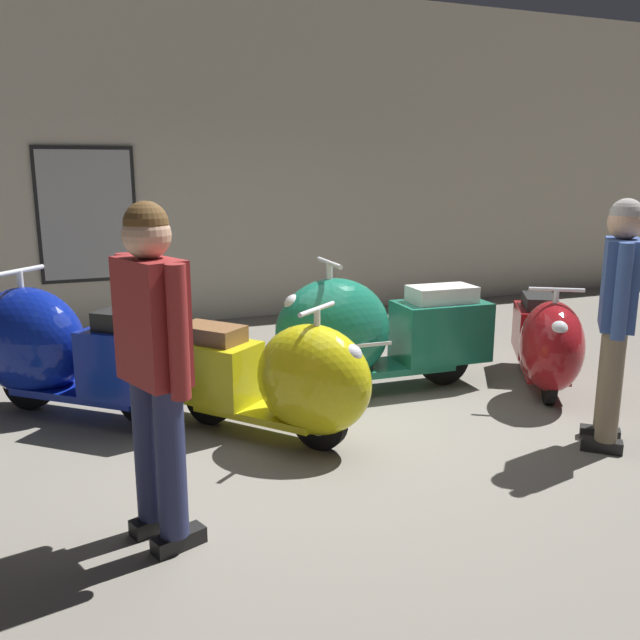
% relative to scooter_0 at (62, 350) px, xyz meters
% --- Properties ---
extents(ground_plane, '(60.00, 60.00, 0.00)m').
position_rel_scooter_0_xyz_m(ground_plane, '(1.87, -1.02, -0.51)').
color(ground_plane, slate).
extents(showroom_back_wall, '(18.00, 0.63, 3.93)m').
position_rel_scooter_0_xyz_m(showroom_back_wall, '(1.72, 2.87, 1.46)').
color(showroom_back_wall, '#BCB29E').
rests_on(showroom_back_wall, ground).
extents(scooter_0, '(1.71, 1.58, 1.11)m').
position_rel_scooter_0_xyz_m(scooter_0, '(0.00, 0.00, 0.00)').
color(scooter_0, black).
rests_on(scooter_0, ground).
extents(scooter_1, '(1.36, 1.53, 0.98)m').
position_rel_scooter_0_xyz_m(scooter_1, '(1.38, -1.09, -0.06)').
color(scooter_1, black).
rests_on(scooter_1, ground).
extents(scooter_2, '(1.88, 0.64, 1.14)m').
position_rel_scooter_0_xyz_m(scooter_2, '(2.36, -0.41, 0.01)').
color(scooter_2, black).
rests_on(scooter_2, ground).
extents(scooter_3, '(1.19, 1.54, 0.94)m').
position_rel_scooter_0_xyz_m(scooter_3, '(3.77, -0.93, -0.08)').
color(scooter_3, black).
rests_on(scooter_3, ground).
extents(visitor_0, '(0.37, 0.55, 1.70)m').
position_rel_scooter_0_xyz_m(visitor_0, '(0.42, -2.09, 0.48)').
color(visitor_0, black).
rests_on(visitor_0, ground).
extents(visitor_1, '(0.42, 0.44, 1.66)m').
position_rel_scooter_0_xyz_m(visitor_1, '(3.39, -2.00, 0.46)').
color(visitor_1, black).
rests_on(visitor_1, ground).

